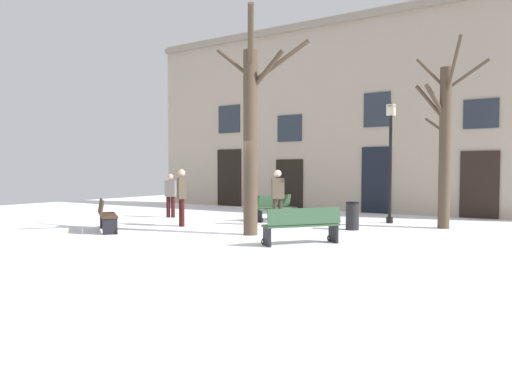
# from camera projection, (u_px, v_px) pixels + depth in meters

# --- Properties ---
(ground_plane) EXTENTS (29.95, 29.95, 0.00)m
(ground_plane) POSITION_uv_depth(u_px,v_px,m) (228.00, 230.00, 13.59)
(ground_plane) COLOR white
(building_facade) EXTENTS (18.72, 0.60, 8.18)m
(building_facade) POSITION_uv_depth(u_px,v_px,m) (335.00, 114.00, 19.92)
(building_facade) COLOR tan
(building_facade) RESTS_ON ground
(tree_left_of_center) EXTENTS (2.54, 1.81, 5.81)m
(tree_left_of_center) POSITION_uv_depth(u_px,v_px,m) (251.00, 133.00, 12.46)
(tree_left_of_center) COLOR #4C3D2D
(tree_left_of_center) RESTS_ON ground
(tree_right_of_center) EXTENTS (1.99, 2.17, 5.47)m
(tree_right_of_center) POSITION_uv_depth(u_px,v_px,m) (444.00, 140.00, 13.89)
(tree_right_of_center) COLOR #4C3D2D
(tree_right_of_center) RESTS_ON ground
(streetlamp) EXTENTS (0.30, 0.30, 3.93)m
(streetlamp) POSITION_uv_depth(u_px,v_px,m) (390.00, 150.00, 15.28)
(streetlamp) COLOR black
(streetlamp) RESTS_ON ground
(litter_bin) EXTENTS (0.41, 0.41, 0.81)m
(litter_bin) POSITION_uv_depth(u_px,v_px,m) (352.00, 216.00, 13.64)
(litter_bin) COLOR black
(litter_bin) RESTS_ON ground
(bench_far_corner) EXTENTS (1.59, 1.35, 0.91)m
(bench_far_corner) POSITION_uv_depth(u_px,v_px,m) (106.00, 215.00, 13.31)
(bench_far_corner) COLOR #3D2819
(bench_far_corner) RESTS_ON ground
(bench_facing_shops) EXTENTS (1.49, 1.72, 0.87)m
(bench_facing_shops) POSITION_uv_depth(u_px,v_px,m) (302.00, 225.00, 10.93)
(bench_facing_shops) COLOR #2D4C33
(bench_facing_shops) RESTS_ON ground
(bench_near_center_tree) EXTENTS (1.06, 1.66, 0.88)m
(bench_near_center_tree) POSITION_uv_depth(u_px,v_px,m) (275.00, 208.00, 16.15)
(bench_near_center_tree) COLOR #2D4C33
(bench_near_center_tree) RESTS_ON ground
(person_crossing_plaza) EXTENTS (0.42, 0.42, 1.75)m
(person_crossing_plaza) POSITION_uv_depth(u_px,v_px,m) (278.00, 195.00, 14.68)
(person_crossing_plaza) COLOR #2D271E
(person_crossing_plaza) RESTS_ON ground
(person_by_shop_door) EXTENTS (0.44, 0.36, 1.60)m
(person_by_shop_door) POSITION_uv_depth(u_px,v_px,m) (171.00, 194.00, 17.20)
(person_by_shop_door) COLOR #350F0F
(person_by_shop_door) RESTS_ON ground
(person_strolling) EXTENTS (0.43, 0.41, 1.77)m
(person_strolling) POSITION_uv_depth(u_px,v_px,m) (182.00, 194.00, 14.49)
(person_strolling) COLOR #350F0F
(person_strolling) RESTS_ON ground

